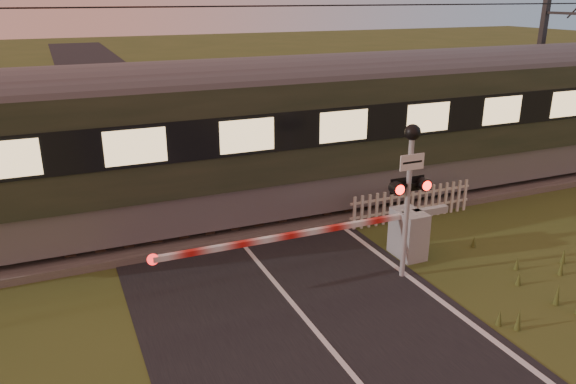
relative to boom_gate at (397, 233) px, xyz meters
name	(u,v)px	position (x,y,z in m)	size (l,w,h in m)	color
ground	(336,356)	(-3.01, -2.77, -0.63)	(160.00, 160.00, 0.00)	#3B4B1C
road	(343,363)	(-2.99, -3.00, -0.62)	(6.00, 140.00, 0.03)	black
track_bed	(223,219)	(-3.01, 3.73, -0.56)	(140.00, 3.40, 0.39)	#47423D
boom_gate	(397,233)	(0.00, 0.00, 0.00)	(6.94, 0.86, 1.15)	gray
crossing_signal	(409,175)	(-0.36, -0.81, 1.68)	(0.85, 0.35, 3.35)	gray
picket_fence	(412,204)	(1.72, 1.84, -0.17)	(3.77, 0.08, 0.91)	silver
catenary_mast	(540,63)	(10.02, 5.95, 2.73)	(0.20, 2.45, 6.44)	#2D2D30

